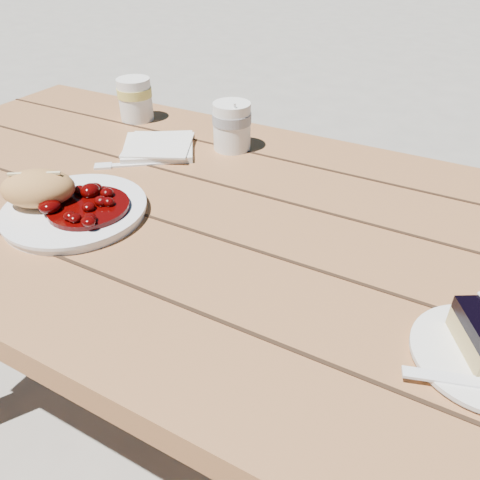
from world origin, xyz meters
The scene contains 10 objects.
ground centered at (0.00, 0.00, 0.00)m, with size 60.00×60.00×0.00m, color gray.
picnic_table centered at (0.00, 0.00, 0.59)m, with size 2.00×1.55×0.75m.
main_plate centered at (-0.40, -0.14, 0.76)m, with size 0.24×0.24×0.02m, color white.
goulash_stew centered at (-0.37, -0.13, 0.79)m, with size 0.14×0.14×0.04m, color #440202, non-canonical shape.
bread_roll centered at (-0.45, -0.16, 0.80)m, with size 0.12×0.08×0.06m, color tan.
fork_dessert centered at (0.24, -0.20, 0.76)m, with size 0.03×0.16×0.01m, color white, non-canonical shape.
coffee_cup centered at (-0.30, 0.24, 0.80)m, with size 0.08×0.08×0.10m, color white.
napkin_stack centered at (-0.44, 0.15, 0.76)m, with size 0.15×0.15×0.01m, color white.
fork_table centered at (-0.43, 0.07, 0.75)m, with size 0.03×0.16×0.01m, color white, non-canonical shape.
second_cup centered at (-0.60, 0.28, 0.80)m, with size 0.08×0.08×0.10m, color white.
Camera 1 is at (0.19, -0.61, 1.19)m, focal length 35.00 mm.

